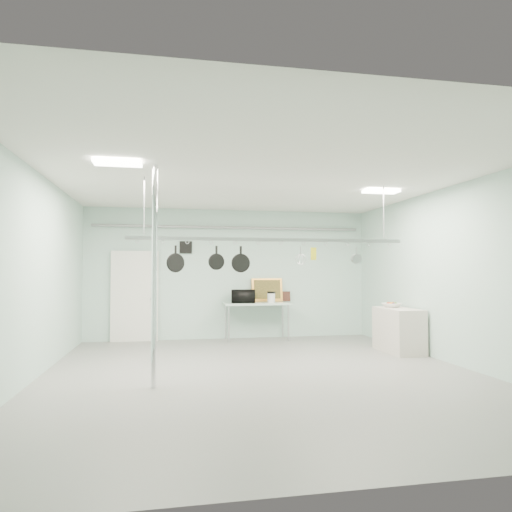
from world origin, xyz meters
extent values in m
plane|color=gray|center=(0.00, 0.00, 0.00)|extent=(8.00, 8.00, 0.00)
cube|color=silver|center=(0.00, 0.00, 3.19)|extent=(7.00, 8.00, 0.02)
cube|color=#A8CABD|center=(0.00, 3.99, 1.60)|extent=(7.00, 0.02, 3.20)
cube|color=#A8CABD|center=(3.49, 0.00, 1.60)|extent=(0.02, 8.00, 3.20)
cube|color=silver|center=(-2.30, 3.94, 1.05)|extent=(1.10, 0.10, 2.20)
cube|color=black|center=(-1.10, 3.97, 2.25)|extent=(0.30, 0.04, 0.30)
cylinder|color=gray|center=(0.00, 3.90, 2.75)|extent=(6.60, 0.07, 0.07)
cylinder|color=silver|center=(-1.70, -0.60, 1.60)|extent=(0.08, 0.08, 3.20)
cube|color=silver|center=(0.60, 3.60, 0.88)|extent=(1.60, 0.70, 0.05)
cylinder|color=#B7B7BC|center=(-0.12, 3.32, 0.43)|extent=(0.04, 0.04, 0.86)
cylinder|color=#B7B7BC|center=(-0.12, 3.88, 0.43)|extent=(0.04, 0.04, 0.86)
cylinder|color=#B7B7BC|center=(1.32, 3.32, 0.43)|extent=(0.04, 0.04, 0.86)
cylinder|color=#B7B7BC|center=(1.32, 3.88, 0.43)|extent=(0.04, 0.04, 0.86)
cube|color=beige|center=(3.15, 1.40, 0.45)|extent=(0.60, 1.20, 0.90)
cube|color=#B7B7BC|center=(0.20, 0.30, 2.20)|extent=(4.80, 0.06, 0.06)
cylinder|color=#B7B7BC|center=(-1.90, 0.30, 2.70)|extent=(0.02, 0.02, 0.94)
cylinder|color=#B7B7BC|center=(2.30, 0.30, 2.70)|extent=(0.02, 0.02, 0.94)
cube|color=white|center=(-2.20, -0.80, 3.16)|extent=(0.65, 0.30, 0.05)
cube|color=white|center=(2.40, 0.60, 3.16)|extent=(0.65, 0.30, 0.05)
imported|color=black|center=(0.26, 3.54, 1.06)|extent=(0.62, 0.46, 0.31)
cylinder|color=silver|center=(0.93, 3.43, 1.02)|extent=(0.20, 0.20, 0.23)
cube|color=gold|center=(0.92, 3.90, 1.20)|extent=(0.78, 0.13, 0.58)
cube|color=#381B13|center=(1.37, 3.90, 1.03)|extent=(0.30, 0.09, 0.25)
imported|color=white|center=(3.14, 1.66, 0.95)|extent=(0.47, 0.47, 0.09)
camera|label=1|loc=(-1.48, -7.30, 1.65)|focal=32.00mm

